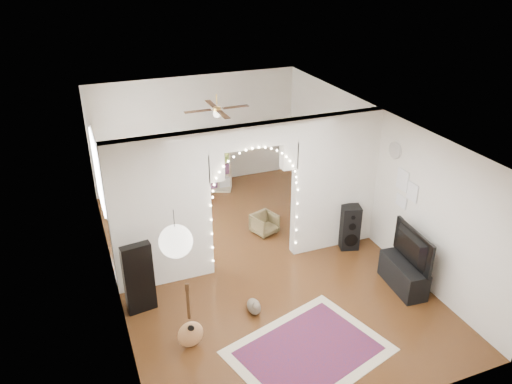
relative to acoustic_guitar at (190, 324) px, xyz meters
name	(u,v)px	position (x,y,z in m)	size (l,w,h in m)	color
floor	(253,261)	(1.68, 1.77, -0.42)	(7.50, 7.50, 0.00)	black
ceiling	(253,124)	(1.68, 1.77, 2.28)	(5.00, 7.50, 0.02)	white
wall_back	(196,132)	(1.68, 5.52, 0.93)	(5.00, 0.02, 2.70)	silver
wall_front	(372,334)	(1.68, -1.98, 0.93)	(5.00, 0.02, 2.70)	silver
wall_left	(108,223)	(-0.82, 1.77, 0.93)	(0.02, 7.50, 2.70)	silver
wall_right	(373,176)	(4.18, 1.77, 0.93)	(0.02, 7.50, 2.70)	silver
divider_wall	(253,193)	(1.68, 1.77, 1.00)	(5.00, 0.20, 2.70)	silver
fairy_lights	(256,190)	(1.68, 1.64, 1.13)	(1.64, 0.04, 1.60)	#FFEABF
window	(98,172)	(-0.79, 3.57, 1.08)	(0.04, 1.20, 1.40)	white
wall_clock	(395,150)	(4.16, 1.17, 1.68)	(0.31, 0.31, 0.03)	white
picture_frames	(405,190)	(4.16, 0.77, 1.08)	(0.02, 0.50, 0.70)	white
paper_lantern	(176,241)	(-0.22, -0.63, 1.83)	(0.40, 0.40, 0.40)	white
ceiling_fan	(217,109)	(1.68, 3.77, 1.98)	(1.10, 1.10, 0.30)	gold
area_rug	(309,351)	(1.58, -0.73, -0.41)	(2.16, 1.63, 0.02)	maroon
guitar_case	(139,278)	(-0.52, 1.12, 0.19)	(0.47, 0.16, 1.23)	black
acoustic_guitar	(190,324)	(0.00, 0.00, 0.00)	(0.41, 0.26, 0.97)	#C1824D
tabby_cat	(254,306)	(1.15, 0.36, -0.29)	(0.24, 0.49, 0.32)	brown
floor_speaker	(350,227)	(3.59, 1.52, 0.03)	(0.42, 0.39, 0.90)	black
media_console	(403,275)	(3.79, 0.06, -0.17)	(0.40, 1.00, 0.50)	black
tv	(408,247)	(3.79, 0.06, 0.39)	(1.07, 0.14, 0.62)	black
bookcase	(203,164)	(1.68, 5.09, 0.25)	(1.31, 0.33, 1.35)	#C2B48C
dining_table	(170,174)	(0.82, 4.78, 0.26)	(1.29, 0.93, 0.76)	brown
flower_vase	(170,167)	(0.82, 4.78, 0.43)	(0.18, 0.18, 0.19)	silver
dining_chair_left	(163,212)	(0.41, 3.90, -0.21)	(0.45, 0.46, 0.42)	brown
dining_chair_right	(265,224)	(2.27, 2.64, -0.21)	(0.46, 0.47, 0.43)	brown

